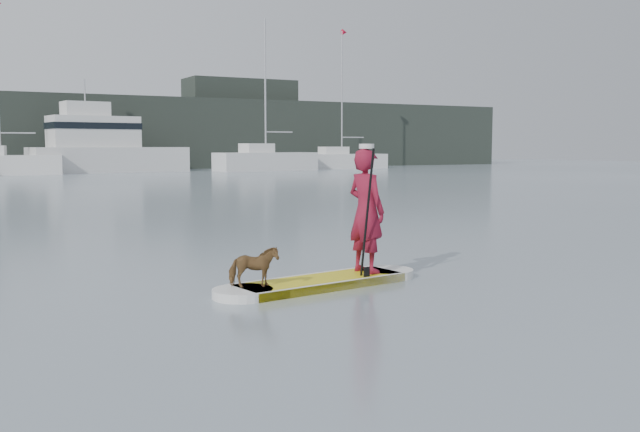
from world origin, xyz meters
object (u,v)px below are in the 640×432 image
sailboat_f (341,159)px  sailboat_d (0,162)px  paddleboard (320,282)px  sailboat_e (265,160)px  paddler (366,211)px  dog (254,267)px  motor_yacht_a (103,146)px

sailboat_f → sailboat_d: bearing=-177.3°
sailboat_d → sailboat_f: (26.73, 0.03, -0.04)m
paddleboard → sailboat_e: 46.50m
paddler → sailboat_f: (25.22, 43.95, -0.24)m
sailboat_f → paddleboard: bearing=-118.0°
dog → sailboat_d: (0.39, 44.17, 0.44)m
paddler → sailboat_f: 50.67m
paddleboard → motor_yacht_a: (6.40, 45.23, 1.84)m
motor_yacht_a → sailboat_f: bearing=-9.9°
paddler → sailboat_d: bearing=-10.0°
sailboat_f → dog: bearing=-118.9°
sailboat_e → sailboat_f: sailboat_e is taller
paddleboard → sailboat_d: bearing=83.2°
motor_yacht_a → sailboat_e: bearing=-18.4°
dog → sailboat_e: size_ratio=0.05×
paddler → motor_yacht_a: bearing=-19.0°
paddleboard → dog: (-1.07, -0.14, 0.33)m
dog → paddleboard: bearing=-67.5°
sailboat_d → sailboat_e: sailboat_e is taller
paddler → sailboat_e: 46.07m
sailboat_e → sailboat_d: bearing=171.5°
sailboat_e → paddleboard: bearing=-117.8°
paddleboard → paddler: (0.83, 0.11, 0.97)m
paddleboard → motor_yacht_a: 45.72m
paddler → sailboat_e: bearing=-34.3°
paddleboard → sailboat_d: 44.04m
sailboat_d → paddler: bearing=-77.4°
paddler → sailboat_f: sailboat_f is taller
paddleboard → sailboat_e: bearing=59.1°
sailboat_e → motor_yacht_a: (-11.94, 2.51, 1.06)m
sailboat_f → sailboat_e: bearing=-167.5°
sailboat_d → motor_yacht_a: size_ratio=1.00×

